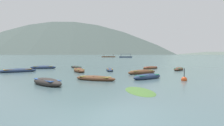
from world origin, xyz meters
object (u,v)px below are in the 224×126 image
rowboat_5 (47,82)px  mooring_buoy (184,79)px  rowboat_2 (150,68)px  ferry_1 (108,57)px  rowboat_3 (110,70)px  rowboat_9 (179,69)px  rowboat_1 (147,77)px  ferry_0 (126,57)px  rowboat_6 (79,70)px  rowboat_8 (142,72)px  rowboat_4 (95,78)px  rowboat_7 (43,67)px  rowboat_0 (18,71)px  rowboat_10 (76,67)px

rowboat_5 → mooring_buoy: bearing=16.6°
rowboat_2 → ferry_1: ferry_1 is taller
rowboat_3 → rowboat_9: (9.39, 1.81, 0.02)m
rowboat_1 → ferry_0: bearing=92.1°
rowboat_6 → rowboat_8: size_ratio=0.97×
rowboat_2 → rowboat_4: 14.90m
rowboat_3 → ferry_0: bearing=90.0°
rowboat_5 → rowboat_7: rowboat_5 is taller
rowboat_2 → rowboat_3: bearing=-145.2°
ferry_0 → mooring_buoy: bearing=-86.5°
rowboat_1 → rowboat_0: bearing=161.1°
rowboat_8 → mooring_buoy: 6.43m
rowboat_1 → mooring_buoy: size_ratio=2.63×
mooring_buoy → rowboat_3: bearing=127.5°
mooring_buoy → ferry_0: bearing=93.5°
rowboat_1 → rowboat_4: rowboat_1 is taller
mooring_buoy → ferry_1: bearing=99.0°
rowboat_0 → rowboat_1: bearing=-18.9°
rowboat_2 → rowboat_5: size_ratio=0.86×
rowboat_2 → rowboat_6: rowboat_6 is taller
rowboat_10 → ferry_1: bearing=93.6°
rowboat_5 → rowboat_9: 19.01m
rowboat_1 → rowboat_7: size_ratio=0.80×
rowboat_7 → rowboat_4: bearing=-50.9°
rowboat_3 → rowboat_9: size_ratio=1.06×
rowboat_7 → rowboat_9: bearing=-3.5°
rowboat_8 → ferry_1: bearing=98.0°
rowboat_1 → rowboat_3: rowboat_1 is taller
rowboat_2 → ferry_1: (-18.57, 112.82, 0.29)m
rowboat_1 → rowboat_4: size_ratio=0.82×
rowboat_0 → rowboat_7: (0.50, 6.04, 0.00)m
ferry_0 → ferry_1: (-12.81, 10.64, -0.00)m
rowboat_0 → rowboat_2: rowboat_0 is taller
rowboat_0 → rowboat_8: size_ratio=1.11×
rowboat_4 → mooring_buoy: (7.37, 0.33, -0.05)m
rowboat_6 → ferry_0: ferry_0 is taller
rowboat_3 → rowboat_0: bearing=-164.7°
mooring_buoy → rowboat_1: bearing=160.2°
rowboat_6 → rowboat_7: rowboat_6 is taller
rowboat_4 → rowboat_7: rowboat_7 is taller
rowboat_0 → rowboat_1: 16.13m
rowboat_1 → rowboat_7: bearing=142.6°
rowboat_9 → mooring_buoy: (-2.25, -11.10, -0.04)m
mooring_buoy → rowboat_7: bearing=145.1°
rowboat_5 → ferry_0: (3.26, 118.58, 0.25)m
rowboat_7 → rowboat_6: bearing=-36.2°
rowboat_5 → rowboat_7: bearing=115.3°
rowboat_4 → mooring_buoy: size_ratio=3.19×
rowboat_2 → ferry_0: (-5.76, 102.19, 0.29)m
rowboat_1 → rowboat_10: size_ratio=1.05×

